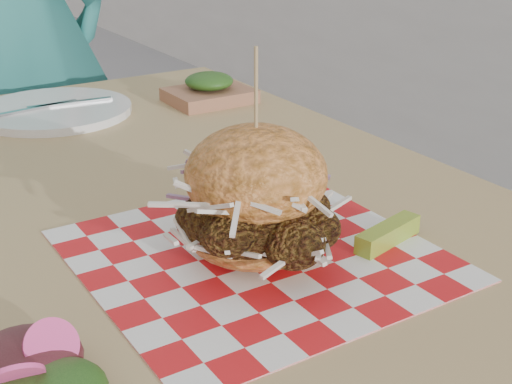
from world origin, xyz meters
TOP-DOWN VIEW (x-y plane):
  - patio_table at (0.10, -0.29)m, footprint 0.80×1.20m
  - paper_liner at (0.12, -0.51)m, footprint 0.36×0.36m
  - sandwich at (0.12, -0.51)m, footprint 0.20×0.20m
  - pickle_spear at (0.26, -0.57)m, footprint 0.10×0.04m
  - place_setting at (0.10, 0.13)m, footprint 0.27×0.27m
  - kraft_tray at (0.37, 0.05)m, footprint 0.15×0.12m

SIDE VIEW (x-z plane):
  - patio_table at x=0.10m, z-range 0.30..1.05m
  - paper_liner at x=0.12m, z-range 0.75..0.75m
  - place_setting at x=0.10m, z-range 0.75..0.77m
  - pickle_spear at x=0.26m, z-range 0.75..0.77m
  - kraft_tray at x=0.37m, z-range 0.74..0.80m
  - sandwich at x=0.12m, z-range 0.70..0.93m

